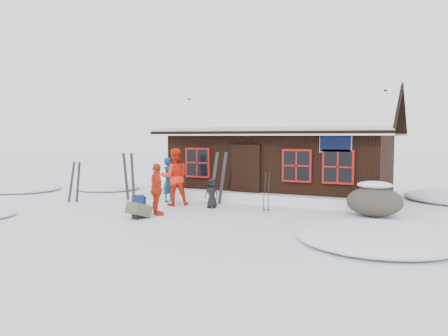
{
  "coord_description": "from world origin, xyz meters",
  "views": [
    {
      "loc": [
        7.12,
        -12.06,
        2.34
      ],
      "look_at": [
        0.75,
        0.94,
        1.3
      ],
      "focal_mm": 35.0,
      "sensor_mm": 36.0,
      "label": 1
    }
  ],
  "objects_px": {
    "boulder": "(374,201)",
    "backpack_blue": "(139,202)",
    "skier_teal": "(169,180)",
    "skier_crouched": "(212,193)",
    "backpack_olive": "(139,213)",
    "ski_pair_left": "(75,183)",
    "ski_poles": "(266,193)",
    "skier_orange_right": "(157,189)",
    "skier_orange_left": "(175,177)"
  },
  "relations": [
    {
      "from": "boulder",
      "to": "backpack_blue",
      "type": "bearing_deg",
      "value": -168.32
    },
    {
      "from": "skier_teal",
      "to": "boulder",
      "type": "height_order",
      "value": "skier_teal"
    },
    {
      "from": "skier_crouched",
      "to": "boulder",
      "type": "distance_m",
      "value": 5.06
    },
    {
      "from": "skier_teal",
      "to": "backpack_olive",
      "type": "bearing_deg",
      "value": -162.41
    },
    {
      "from": "skier_teal",
      "to": "ski_pair_left",
      "type": "height_order",
      "value": "skier_teal"
    },
    {
      "from": "skier_teal",
      "to": "ski_poles",
      "type": "xyz_separation_m",
      "value": [
        3.93,
        -0.56,
        -0.19
      ]
    },
    {
      "from": "skier_crouched",
      "to": "backpack_olive",
      "type": "xyz_separation_m",
      "value": [
        -1.02,
        -2.54,
        -0.32
      ]
    },
    {
      "from": "skier_crouched",
      "to": "skier_orange_right",
      "type": "bearing_deg",
      "value": -114.42
    },
    {
      "from": "ski_pair_left",
      "to": "ski_poles",
      "type": "xyz_separation_m",
      "value": [
        6.88,
        1.04,
        -0.1
      ]
    },
    {
      "from": "skier_orange_left",
      "to": "backpack_blue",
      "type": "relative_size",
      "value": 3.84
    },
    {
      "from": "backpack_blue",
      "to": "boulder",
      "type": "bearing_deg",
      "value": -13.45
    },
    {
      "from": "skier_crouched",
      "to": "ski_poles",
      "type": "bearing_deg",
      "value": -0.02
    },
    {
      "from": "ski_poles",
      "to": "backpack_blue",
      "type": "relative_size",
      "value": 2.55
    },
    {
      "from": "backpack_blue",
      "to": "ski_pair_left",
      "type": "bearing_deg",
      "value": 160.09
    },
    {
      "from": "skier_crouched",
      "to": "backpack_blue",
      "type": "height_order",
      "value": "skier_crouched"
    },
    {
      "from": "skier_orange_right",
      "to": "ski_poles",
      "type": "relative_size",
      "value": 1.2
    },
    {
      "from": "ski_pair_left",
      "to": "backpack_olive",
      "type": "relative_size",
      "value": 2.47
    },
    {
      "from": "backpack_olive",
      "to": "backpack_blue",
      "type": "bearing_deg",
      "value": 137.11
    },
    {
      "from": "ski_pair_left",
      "to": "ski_poles",
      "type": "relative_size",
      "value": 1.17
    },
    {
      "from": "skier_orange_left",
      "to": "boulder",
      "type": "bearing_deg",
      "value": 147.91
    },
    {
      "from": "skier_crouched",
      "to": "ski_poles",
      "type": "distance_m",
      "value": 1.91
    },
    {
      "from": "skier_orange_right",
      "to": "skier_orange_left",
      "type": "bearing_deg",
      "value": -34.54
    },
    {
      "from": "backpack_blue",
      "to": "ski_poles",
      "type": "bearing_deg",
      "value": -14.47
    },
    {
      "from": "skier_orange_right",
      "to": "boulder",
      "type": "xyz_separation_m",
      "value": [
        5.86,
        2.61,
        -0.3
      ]
    },
    {
      "from": "skier_crouched",
      "to": "backpack_olive",
      "type": "bearing_deg",
      "value": -112.1
    },
    {
      "from": "skier_orange_right",
      "to": "ski_poles",
      "type": "height_order",
      "value": "skier_orange_right"
    },
    {
      "from": "skier_orange_left",
      "to": "skier_crouched",
      "type": "distance_m",
      "value": 1.49
    },
    {
      "from": "skier_orange_left",
      "to": "backpack_blue",
      "type": "distance_m",
      "value": 1.46
    },
    {
      "from": "boulder",
      "to": "ski_pair_left",
      "type": "xyz_separation_m",
      "value": [
        -9.97,
        -1.76,
        0.23
      ]
    },
    {
      "from": "boulder",
      "to": "backpack_olive",
      "type": "distance_m",
      "value": 6.86
    },
    {
      "from": "ski_poles",
      "to": "backpack_blue",
      "type": "distance_m",
      "value": 4.35
    },
    {
      "from": "skier_orange_right",
      "to": "backpack_olive",
      "type": "bearing_deg",
      "value": 113.95
    },
    {
      "from": "skier_teal",
      "to": "backpack_olive",
      "type": "xyz_separation_m",
      "value": [
        1.0,
        -3.1,
        -0.63
      ]
    },
    {
      "from": "skier_orange_right",
      "to": "boulder",
      "type": "relative_size",
      "value": 0.97
    },
    {
      "from": "ski_pair_left",
      "to": "backpack_blue",
      "type": "relative_size",
      "value": 2.98
    },
    {
      "from": "ski_pair_left",
      "to": "ski_poles",
      "type": "bearing_deg",
      "value": -9.02
    },
    {
      "from": "skier_orange_right",
      "to": "skier_crouched",
      "type": "distance_m",
      "value": 2.09
    },
    {
      "from": "skier_orange_left",
      "to": "boulder",
      "type": "xyz_separation_m",
      "value": [
        6.41,
        0.76,
        -0.5
      ]
    },
    {
      "from": "skier_orange_right",
      "to": "ski_poles",
      "type": "bearing_deg",
      "value": -106.81
    },
    {
      "from": "ski_poles",
      "to": "boulder",
      "type": "bearing_deg",
      "value": 13.06
    },
    {
      "from": "backpack_olive",
      "to": "boulder",
      "type": "bearing_deg",
      "value": 38.45
    },
    {
      "from": "boulder",
      "to": "skier_orange_left",
      "type": "bearing_deg",
      "value": -173.21
    },
    {
      "from": "skier_crouched",
      "to": "boulder",
      "type": "height_order",
      "value": "skier_crouched"
    },
    {
      "from": "boulder",
      "to": "backpack_olive",
      "type": "bearing_deg",
      "value": -151.58
    },
    {
      "from": "skier_crouched",
      "to": "backpack_olive",
      "type": "distance_m",
      "value": 2.76
    },
    {
      "from": "ski_pair_left",
      "to": "backpack_blue",
      "type": "bearing_deg",
      "value": -12.4
    },
    {
      "from": "skier_crouched",
      "to": "ski_pair_left",
      "type": "bearing_deg",
      "value": -168.35
    },
    {
      "from": "skier_teal",
      "to": "boulder",
      "type": "relative_size",
      "value": 0.99
    },
    {
      "from": "skier_teal",
      "to": "ski_poles",
      "type": "distance_m",
      "value": 3.98
    },
    {
      "from": "skier_teal",
      "to": "skier_crouched",
      "type": "distance_m",
      "value": 2.12
    }
  ]
}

